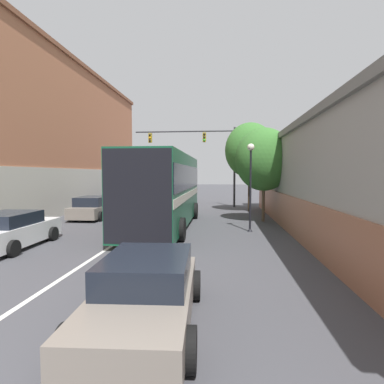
% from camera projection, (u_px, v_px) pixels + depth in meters
% --- Properties ---
extents(lane_center_line, '(0.14, 40.87, 0.01)m').
position_uv_depth(lane_center_line, '(140.00, 227.00, 15.72)').
color(lane_center_line, silver).
rests_on(lane_center_line, ground_plane).
extents(building_left_brick, '(8.28, 27.73, 11.33)m').
position_uv_depth(building_left_brick, '(27.00, 135.00, 22.65)').
color(building_left_brick, '#A86647').
rests_on(building_left_brick, ground_plane).
extents(building_right_storefront, '(8.04, 24.51, 5.09)m').
position_uv_depth(building_right_storefront, '(382.00, 177.00, 13.19)').
color(building_right_storefront, '#9E998E').
rests_on(building_right_storefront, ground_plane).
extents(bus, '(2.93, 10.38, 3.79)m').
position_uv_depth(bus, '(165.00, 187.00, 15.70)').
color(bus, '#145133').
rests_on(bus, ground_plane).
extents(hatchback_foreground, '(2.15, 4.05, 1.27)m').
position_uv_depth(hatchback_foreground, '(146.00, 292.00, 5.56)').
color(hatchback_foreground, slate).
rests_on(hatchback_foreground, ground_plane).
extents(parked_car_left_near, '(2.18, 4.12, 1.36)m').
position_uv_depth(parked_car_left_near, '(11.00, 231.00, 11.39)').
color(parked_car_left_near, silver).
rests_on(parked_car_left_near, ground_plane).
extents(parked_car_left_mid, '(2.13, 4.23, 1.38)m').
position_uv_depth(parked_car_left_mid, '(94.00, 208.00, 19.05)').
color(parked_car_left_mid, slate).
rests_on(parked_car_left_mid, ground_plane).
extents(parked_car_left_far, '(2.31, 4.63, 1.35)m').
position_uv_depth(parked_car_left_far, '(141.00, 195.00, 31.09)').
color(parked_car_left_far, navy).
rests_on(parked_car_left_far, ground_plane).
extents(parked_car_left_distant, '(2.10, 3.99, 1.33)m').
position_uv_depth(parked_car_left_distant, '(128.00, 199.00, 25.91)').
color(parked_car_left_distant, navy).
rests_on(parked_car_left_distant, ground_plane).
extents(traffic_signal_gantry, '(8.64, 0.36, 6.75)m').
position_uv_depth(traffic_signal_gantry, '(205.00, 149.00, 25.50)').
color(traffic_signal_gantry, '#333338').
rests_on(traffic_signal_gantry, ground_plane).
extents(street_lamp, '(0.34, 0.34, 4.27)m').
position_uv_depth(street_lamp, '(251.00, 178.00, 14.47)').
color(street_lamp, black).
rests_on(street_lamp, ground_plane).
extents(street_tree_near, '(3.36, 3.02, 5.51)m').
position_uv_depth(street_tree_near, '(264.00, 159.00, 17.53)').
color(street_tree_near, brown).
rests_on(street_tree_near, ground_plane).
extents(street_tree_far, '(3.73, 3.35, 6.63)m').
position_uv_depth(street_tree_far, '(250.00, 150.00, 22.33)').
color(street_tree_far, '#3D2D1E').
rests_on(street_tree_far, ground_plane).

